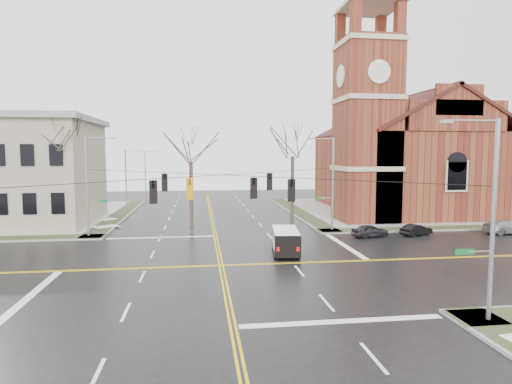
{
  "coord_description": "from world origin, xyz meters",
  "views": [
    {
      "loc": [
        -1.39,
        -28.69,
        7.64
      ],
      "look_at": [
        3.21,
        6.0,
        4.47
      ],
      "focal_mm": 30.0,
      "sensor_mm": 36.0,
      "label": 1
    }
  ],
  "objects": [
    {
      "name": "tree_ne",
      "position": [
        7.99,
        13.86,
        7.82
      ],
      "size": [
        4.0,
        4.0,
        10.79
      ],
      "color": "#3A2D25",
      "rests_on": "ground"
    },
    {
      "name": "parked_car_a",
      "position": [
        14.05,
        8.21,
        0.58
      ],
      "size": [
        3.63,
        2.03,
        1.17
      ],
      "primitive_type": "imported",
      "rotation": [
        0.0,
        0.0,
        1.77
      ],
      "color": "black",
      "rests_on": "ground"
    },
    {
      "name": "sidewalks",
      "position": [
        0.0,
        0.0,
        0.08
      ],
      "size": [
        80.0,
        80.0,
        0.17
      ],
      "color": "gray",
      "rests_on": "ground"
    },
    {
      "name": "tree_nw_far",
      "position": [
        -14.04,
        13.2,
        8.43
      ],
      "size": [
        4.0,
        4.0,
        11.65
      ],
      "color": "#3A2D25",
      "rests_on": "ground"
    },
    {
      "name": "parked_car_b",
      "position": [
        18.6,
        8.35,
        0.53
      ],
      "size": [
        3.42,
        2.2,
        1.06
      ],
      "primitive_type": "imported",
      "rotation": [
        0.0,
        0.0,
        1.93
      ],
      "color": "black",
      "rests_on": "ground"
    },
    {
      "name": "cargo_van",
      "position": [
        5.07,
        3.0,
        1.09
      ],
      "size": [
        2.48,
        5.06,
        1.85
      ],
      "rotation": [
        0.0,
        0.0,
        -0.13
      ],
      "color": "white",
      "rests_on": "ground"
    },
    {
      "name": "signal_pole_se",
      "position": [
        11.32,
        -11.5,
        4.95
      ],
      "size": [
        2.75,
        0.22,
        9.0
      ],
      "color": "gray",
      "rests_on": "ground"
    },
    {
      "name": "signal_pole_ne",
      "position": [
        11.32,
        11.5,
        4.95
      ],
      "size": [
        2.75,
        0.22,
        9.0
      ],
      "color": "gray",
      "rests_on": "ground"
    },
    {
      "name": "ground",
      "position": [
        0.0,
        0.0,
        0.0
      ],
      "size": [
        120.0,
        120.0,
        0.0
      ],
      "primitive_type": "plane",
      "color": "black",
      "rests_on": "ground"
    },
    {
      "name": "traffic_signals",
      "position": [
        -0.0,
        -0.67,
        5.45
      ],
      "size": [
        8.21,
        8.26,
        1.3
      ],
      "color": "black",
      "rests_on": "ground"
    },
    {
      "name": "span_wires",
      "position": [
        0.0,
        0.0,
        6.2
      ],
      "size": [
        23.02,
        23.02,
        0.03
      ],
      "color": "black",
      "rests_on": "ground"
    },
    {
      "name": "streetlight_north_b",
      "position": [
        -10.65,
        48.0,
        4.47
      ],
      "size": [
        2.3,
        0.2,
        8.0
      ],
      "color": "gray",
      "rests_on": "ground"
    },
    {
      "name": "road_markings",
      "position": [
        0.0,
        0.0,
        0.01
      ],
      "size": [
        100.0,
        100.0,
        0.01
      ],
      "color": "gold",
      "rests_on": "ground"
    },
    {
      "name": "tree_nw_near",
      "position": [
        -2.2,
        12.85,
        7.26
      ],
      "size": [
        4.0,
        4.0,
        10.0
      ],
      "color": "#3A2D25",
      "rests_on": "ground"
    },
    {
      "name": "streetlight_north_a",
      "position": [
        -10.65,
        28.0,
        4.47
      ],
      "size": [
        2.3,
        0.2,
        8.0
      ],
      "color": "gray",
      "rests_on": "ground"
    },
    {
      "name": "signal_pole_nw",
      "position": [
        -11.32,
        11.5,
        4.95
      ],
      "size": [
        2.75,
        0.22,
        9.0
      ],
      "color": "gray",
      "rests_on": "ground"
    },
    {
      "name": "parked_car_c",
      "position": [
        27.69,
        8.05,
        0.66
      ],
      "size": [
        4.55,
        1.89,
        1.31
      ],
      "primitive_type": "imported",
      "rotation": [
        0.0,
        0.0,
        1.56
      ],
      "color": "#959597",
      "rests_on": "ground"
    },
    {
      "name": "church",
      "position": [
        24.76,
        24.78,
        8.43
      ],
      "size": [
        24.28,
        27.48,
        27.5
      ],
      "color": "maroon",
      "rests_on": "ground"
    },
    {
      "name": "civic_building_a",
      "position": [
        -22.0,
        20.0,
        5.5
      ],
      "size": [
        18.0,
        14.0,
        11.0
      ],
      "primitive_type": "cube",
      "color": "gray",
      "rests_on": "ground"
    }
  ]
}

